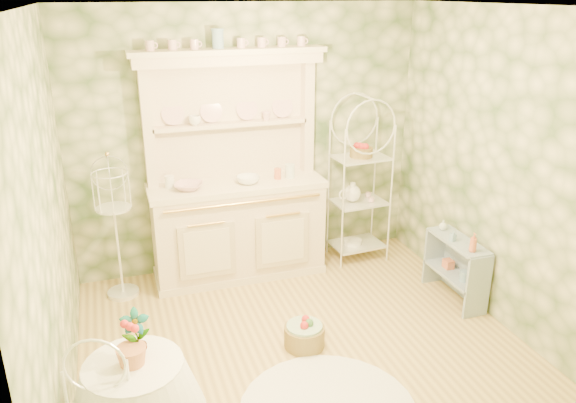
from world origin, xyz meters
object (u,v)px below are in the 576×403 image
object	(u,v)px
kitchen_dresser	(236,169)
bakers_rack	(360,186)
side_shelf	(456,268)
birdcage_stand	(116,230)
floor_basket	(304,334)

from	to	relation	value
kitchen_dresser	bakers_rack	xyz separation A→B (m)	(1.34, -0.02, -0.31)
kitchen_dresser	side_shelf	size ratio (longest dim) A/B	3.10
kitchen_dresser	side_shelf	bearing A→B (deg)	-31.85
bakers_rack	birdcage_stand	world-z (taller)	bakers_rack
kitchen_dresser	birdcage_stand	world-z (taller)	kitchen_dresser
bakers_rack	birdcage_stand	xyz separation A→B (m)	(-2.53, -0.05, -0.15)
bakers_rack	side_shelf	xyz separation A→B (m)	(0.50, -1.12, -0.52)
birdcage_stand	side_shelf	bearing A→B (deg)	-19.40
bakers_rack	side_shelf	world-z (taller)	bakers_rack
side_shelf	bakers_rack	bearing A→B (deg)	112.05
side_shelf	birdcage_stand	xyz separation A→B (m)	(-3.03, 1.07, 0.37)
birdcage_stand	floor_basket	xyz separation A→B (m)	(1.40, -1.35, -0.58)
bakers_rack	birdcage_stand	bearing A→B (deg)	177.19
kitchen_dresser	bakers_rack	world-z (taller)	kitchen_dresser
bakers_rack	floor_basket	size ratio (longest dim) A/B	4.97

